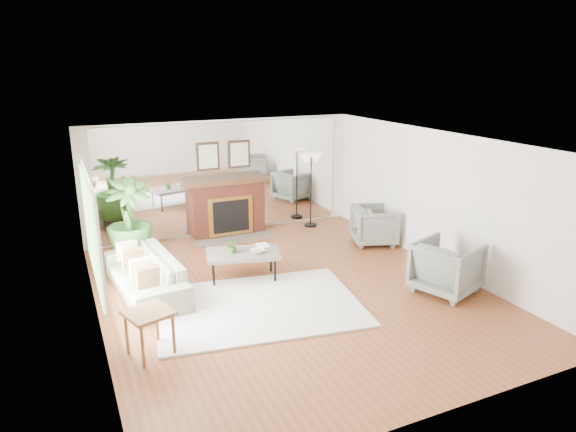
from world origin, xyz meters
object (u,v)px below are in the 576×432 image
fireplace (228,206)px  coffee_table (243,254)px  floor_lamp (311,164)px  armchair_back (374,225)px  potted_ficus (129,222)px  sofa (145,275)px  side_table (149,318)px  armchair_front (447,267)px

fireplace → coffee_table: size_ratio=1.46×
coffee_table → floor_lamp: bearing=42.3°
armchair_back → potted_ficus: 4.90m
fireplace → armchair_back: size_ratio=2.33×
armchair_back → sofa: bearing=116.0°
fireplace → coffee_table: bearing=-102.3°
fireplace → floor_lamp: bearing=-5.4°
side_table → potted_ficus: potted_ficus is taller
armchair_front → armchair_back: bearing=-26.1°
armchair_back → floor_lamp: (-0.66, 1.64, 1.06)m
coffee_table → floor_lamp: floor_lamp is taller
coffee_table → sofa: bearing=176.3°
armchair_front → floor_lamp: floor_lamp is taller
coffee_table → sofa: size_ratio=0.62×
sofa → armchair_back: 4.82m
potted_ficus → coffee_table: bearing=-37.3°
fireplace → coffee_table: (-0.53, -2.44, -0.20)m
armchair_back → side_table: size_ratio=1.29×
side_table → floor_lamp: (4.41, 4.07, 0.94)m
fireplace → potted_ficus: 2.52m
fireplace → sofa: 3.22m
fireplace → sofa: (-2.19, -2.34, -0.33)m
fireplace → side_table: fireplace is taller
armchair_back → side_table: 5.61m
side_table → potted_ficus: bearing=85.7°
side_table → potted_ficus: (0.23, 3.10, 0.39)m
coffee_table → armchair_back: bearing=11.1°
floor_lamp → armchair_back: bearing=-68.2°
sofa → side_table: size_ratio=3.28×
sofa → armchair_back: armchair_back is taller
potted_ficus → side_table: bearing=-94.3°
fireplace → sofa: fireplace is taller
fireplace → side_table: size_ratio=3.00×
floor_lamp → armchair_front: bearing=-84.7°
sofa → potted_ficus: 1.32m
fireplace → armchair_back: bearing=-35.1°
sofa → fireplace: bearing=131.3°
fireplace → armchair_back: 3.19m
coffee_table → potted_ficus: (-1.70, 1.29, 0.45)m
floor_lamp → fireplace: bearing=174.6°
coffee_table → floor_lamp: size_ratio=0.82×
potted_ficus → armchair_back: bearing=-8.0°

